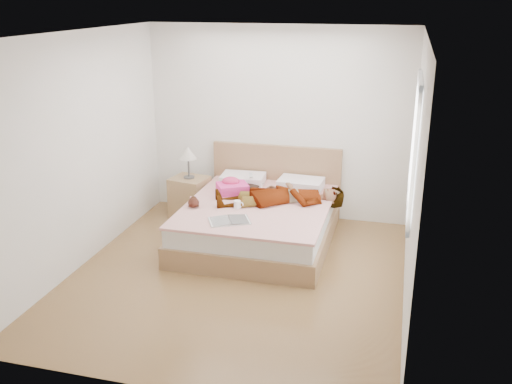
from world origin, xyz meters
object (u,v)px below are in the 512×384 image
woman (281,192)px  phone (251,175)px  towel (232,187)px  plush_toy (194,202)px  bed (260,219)px  magazine (229,221)px  coffee_mug (238,204)px  nightstand (190,194)px

woman → phone: woman is taller
towel → plush_toy: bearing=-115.7°
bed → towel: bearing=150.7°
magazine → woman: bearing=62.4°
magazine → coffee_mug: 0.43m
woman → nightstand: (-1.38, 0.41, -0.29)m
woman → towel: 0.70m
woman → coffee_mug: bearing=-71.9°
towel → coffee_mug: bearing=-66.5°
phone → towel: 0.33m
phone → bed: 0.69m
coffee_mug → plush_toy: plush_toy is taller
phone → magazine: size_ratio=0.17×
phone → bed: (0.25, -0.49, -0.41)m
phone → coffee_mug: phone is taller
nightstand → magazine: bearing=-51.9°
towel → coffee_mug: size_ratio=3.99×
plush_toy → towel: bearing=64.3°
bed → nightstand: (-1.13, 0.50, 0.06)m
bed → coffee_mug: bed is taller
phone → bed: bed is taller
woman → towel: bearing=-124.3°
towel → plush_toy: (-0.30, -0.62, -0.02)m
coffee_mug → towel: bearing=113.5°
bed → nightstand: nightstand is taller
bed → plush_toy: 0.88m
bed → plush_toy: (-0.73, -0.38, 0.29)m
woman → bed: bearing=-91.4°
magazine → coffee_mug: (-0.03, 0.43, 0.04)m
woman → phone: 0.64m
woman → magazine: size_ratio=3.03×
coffee_mug → woman: bearing=40.0°
coffee_mug → plush_toy: size_ratio=0.53×
towel → magazine: 1.00m
bed → magazine: bed is taller
magazine → coffee_mug: coffee_mug is taller
plush_toy → woman: bearing=25.6°
coffee_mug → nightstand: size_ratio=0.12×
nightstand → woman: bearing=-16.4°
woman → magazine: 0.92m
phone → coffee_mug: size_ratio=0.77×
plush_toy → coffee_mug: bearing=9.6°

